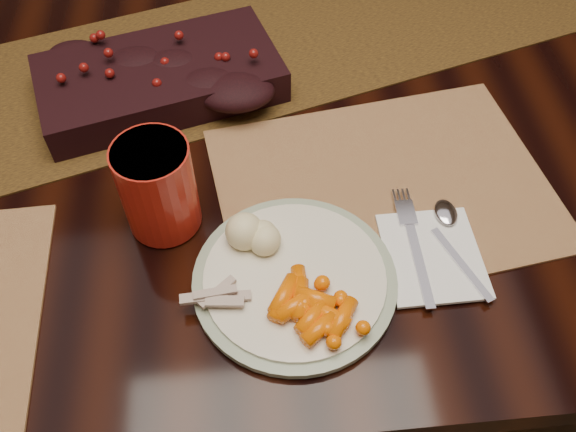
{
  "coord_description": "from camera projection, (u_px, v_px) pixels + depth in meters",
  "views": [
    {
      "loc": [
        -0.05,
        -0.69,
        1.38
      ],
      "look_at": [
        -0.01,
        -0.25,
        0.8
      ],
      "focal_mm": 38.0,
      "sensor_mm": 36.0,
      "label": 1
    }
  ],
  "objects": [
    {
      "name": "floor",
      "position": [
        281.0,
        330.0,
        1.52
      ],
      "size": [
        5.0,
        5.0,
        0.0
      ],
      "primitive_type": "plane",
      "color": "black",
      "rests_on": "ground"
    },
    {
      "name": "dining_table",
      "position": [
        280.0,
        245.0,
        1.22
      ],
      "size": [
        1.8,
        1.0,
        0.75
      ],
      "primitive_type": "cube",
      "color": "black",
      "rests_on": "floor"
    },
    {
      "name": "table_runner",
      "position": [
        299.0,
        37.0,
        1.02
      ],
      "size": [
        1.66,
        0.8,
        0.0
      ],
      "primitive_type": "cube",
      "rotation": [
        0.0,
        0.0,
        0.3
      ],
      "color": "#49260F",
      "rests_on": "dining_table"
    },
    {
      "name": "centerpiece",
      "position": [
        159.0,
        74.0,
        0.91
      ],
      "size": [
        0.39,
        0.27,
        0.07
      ],
      "primitive_type": null,
      "rotation": [
        0.0,
        0.0,
        0.27
      ],
      "color": "black",
      "rests_on": "table_runner"
    },
    {
      "name": "placemat_main",
      "position": [
        383.0,
        187.0,
        0.82
      ],
      "size": [
        0.48,
        0.38,
        0.0
      ],
      "primitive_type": "cube",
      "rotation": [
        0.0,
        0.0,
        0.15
      ],
      "color": "#966A41",
      "rests_on": "dining_table"
    },
    {
      "name": "dinner_plate",
      "position": [
        295.0,
        279.0,
        0.72
      ],
      "size": [
        0.26,
        0.26,
        0.01
      ],
      "primitive_type": "cylinder",
      "rotation": [
        0.0,
        0.0,
        -0.06
      ],
      "color": "beige",
      "rests_on": "placemat_main"
    },
    {
      "name": "baby_carrots",
      "position": [
        302.0,
        303.0,
        0.68
      ],
      "size": [
        0.11,
        0.09,
        0.02
      ],
      "primitive_type": null,
      "rotation": [
        0.0,
        0.0,
        -0.03
      ],
      "color": "#F06101",
      "rests_on": "dinner_plate"
    },
    {
      "name": "mashed_potatoes",
      "position": [
        261.0,
        223.0,
        0.74
      ],
      "size": [
        0.1,
        0.09,
        0.04
      ],
      "primitive_type": null,
      "rotation": [
        0.0,
        0.0,
        -0.35
      ],
      "color": "beige",
      "rests_on": "dinner_plate"
    },
    {
      "name": "turkey_shreds",
      "position": [
        218.0,
        298.0,
        0.69
      ],
      "size": [
        0.07,
        0.07,
        0.02
      ],
      "primitive_type": null,
      "rotation": [
        0.0,
        0.0,
        0.1
      ],
      "color": "#CFA58E",
      "rests_on": "dinner_plate"
    },
    {
      "name": "napkin",
      "position": [
        432.0,
        255.0,
        0.75
      ],
      "size": [
        0.12,
        0.14,
        0.0
      ],
      "primitive_type": "cube",
      "rotation": [
        0.0,
        0.0,
        0.01
      ],
      "color": "white",
      "rests_on": "placemat_main"
    },
    {
      "name": "fork",
      "position": [
        416.0,
        250.0,
        0.75
      ],
      "size": [
        0.03,
        0.16,
        0.0
      ],
      "primitive_type": null,
      "rotation": [
        0.0,
        0.0,
        -0.01
      ],
      "color": "#ACACBF",
      "rests_on": "napkin"
    },
    {
      "name": "spoon",
      "position": [
        456.0,
        247.0,
        0.75
      ],
      "size": [
        0.08,
        0.15,
        0.0
      ],
      "primitive_type": null,
      "rotation": [
        0.0,
        0.0,
        0.37
      ],
      "color": "silver",
      "rests_on": "napkin"
    },
    {
      "name": "red_cup",
      "position": [
        158.0,
        187.0,
        0.73
      ],
      "size": [
        0.11,
        0.11,
        0.13
      ],
      "primitive_type": "cylinder",
      "rotation": [
        0.0,
        0.0,
        0.23
      ],
      "color": "#A81E13",
      "rests_on": "placemat_main"
    }
  ]
}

